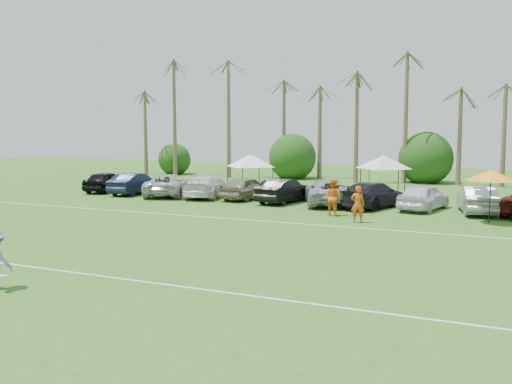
% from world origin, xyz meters
% --- Properties ---
extents(ground, '(120.00, 120.00, 0.00)m').
position_xyz_m(ground, '(0.00, 0.00, 0.00)').
color(ground, '#32611D').
rests_on(ground, ground).
extents(field_lines, '(80.00, 12.10, 0.01)m').
position_xyz_m(field_lines, '(0.00, 8.00, 0.01)').
color(field_lines, white).
rests_on(field_lines, ground).
extents(palm_tree_0, '(2.40, 2.40, 8.90)m').
position_xyz_m(palm_tree_0, '(-22.00, 38.00, 7.48)').
color(palm_tree_0, brown).
rests_on(palm_tree_0, ground).
extents(palm_tree_1, '(2.40, 2.40, 9.90)m').
position_xyz_m(palm_tree_1, '(-17.00, 38.00, 8.35)').
color(palm_tree_1, brown).
rests_on(palm_tree_1, ground).
extents(palm_tree_2, '(2.40, 2.40, 10.90)m').
position_xyz_m(palm_tree_2, '(-12.00, 38.00, 9.21)').
color(palm_tree_2, brown).
rests_on(palm_tree_2, ground).
extents(palm_tree_3, '(2.40, 2.40, 11.90)m').
position_xyz_m(palm_tree_3, '(-8.00, 38.00, 10.06)').
color(palm_tree_3, brown).
rests_on(palm_tree_3, ground).
extents(palm_tree_4, '(2.40, 2.40, 8.90)m').
position_xyz_m(palm_tree_4, '(-4.00, 38.00, 7.48)').
color(palm_tree_4, brown).
rests_on(palm_tree_4, ground).
extents(palm_tree_5, '(2.40, 2.40, 9.90)m').
position_xyz_m(palm_tree_5, '(0.00, 38.00, 8.35)').
color(palm_tree_5, brown).
rests_on(palm_tree_5, ground).
extents(palm_tree_6, '(2.40, 2.40, 10.90)m').
position_xyz_m(palm_tree_6, '(4.00, 38.00, 9.21)').
color(palm_tree_6, brown).
rests_on(palm_tree_6, ground).
extents(palm_tree_7, '(2.40, 2.40, 11.90)m').
position_xyz_m(palm_tree_7, '(8.00, 38.00, 10.06)').
color(palm_tree_7, brown).
rests_on(palm_tree_7, ground).
extents(bush_tree_0, '(4.00, 4.00, 4.00)m').
position_xyz_m(bush_tree_0, '(-19.00, 39.00, 1.80)').
color(bush_tree_0, brown).
rests_on(bush_tree_0, ground).
extents(bush_tree_1, '(4.00, 4.00, 4.00)m').
position_xyz_m(bush_tree_1, '(-6.00, 39.00, 1.80)').
color(bush_tree_1, brown).
rests_on(bush_tree_1, ground).
extents(bush_tree_2, '(4.00, 4.00, 4.00)m').
position_xyz_m(bush_tree_2, '(6.00, 39.00, 1.80)').
color(bush_tree_2, brown).
rests_on(bush_tree_2, ground).
extents(sideline_player_a, '(0.75, 0.59, 1.83)m').
position_xyz_m(sideline_player_a, '(6.00, 15.54, 0.92)').
color(sideline_player_a, '#CB5016').
rests_on(sideline_player_a, ground).
extents(sideline_player_b, '(1.16, 1.04, 1.96)m').
position_xyz_m(sideline_player_b, '(4.21, 17.32, 0.98)').
color(sideline_player_b, orange).
rests_on(sideline_player_b, ground).
extents(canopy_tent_left, '(3.95, 3.95, 3.20)m').
position_xyz_m(canopy_tent_left, '(-4.95, 26.58, 2.74)').
color(canopy_tent_left, black).
rests_on(canopy_tent_left, ground).
extents(canopy_tent_right, '(4.01, 4.01, 3.25)m').
position_xyz_m(canopy_tent_right, '(4.60, 28.16, 2.78)').
color(canopy_tent_right, black).
rests_on(canopy_tent_right, ground).
extents(market_umbrella, '(2.37, 2.37, 2.64)m').
position_xyz_m(market_umbrella, '(11.95, 18.01, 2.37)').
color(market_umbrella, black).
rests_on(market_umbrella, ground).
extents(parked_car_0, '(2.61, 4.74, 1.53)m').
position_xyz_m(parked_car_0, '(-14.47, 21.70, 0.76)').
color(parked_car_0, black).
rests_on(parked_car_0, ground).
extents(parked_car_1, '(1.88, 4.72, 1.53)m').
position_xyz_m(parked_car_1, '(-11.62, 21.29, 0.76)').
color(parked_car_1, '#101932').
rests_on(parked_car_1, ground).
extents(parked_car_2, '(4.16, 6.01, 1.53)m').
position_xyz_m(parked_car_2, '(-8.77, 21.37, 0.76)').
color(parked_car_2, '#B1B2B3').
rests_on(parked_car_2, ground).
extents(parked_car_3, '(3.06, 5.56, 1.53)m').
position_xyz_m(parked_car_3, '(-5.92, 21.69, 0.76)').
color(parked_car_3, white).
rests_on(parked_car_3, ground).
extents(parked_car_4, '(2.29, 4.65, 1.53)m').
position_xyz_m(parked_car_4, '(-3.07, 21.83, 0.76)').
color(parked_car_4, gray).
rests_on(parked_car_4, ground).
extents(parked_car_5, '(2.14, 4.79, 1.53)m').
position_xyz_m(parked_car_5, '(-0.22, 21.28, 0.76)').
color(parked_car_5, black).
rests_on(parked_car_5, ground).
extents(parked_car_6, '(4.36, 6.04, 1.53)m').
position_xyz_m(parked_car_6, '(2.63, 21.34, 0.76)').
color(parked_car_6, '#989AA2').
rests_on(parked_car_6, ground).
extents(parked_car_7, '(3.64, 5.66, 1.53)m').
position_xyz_m(parked_car_7, '(5.48, 21.30, 0.76)').
color(parked_car_7, black).
rests_on(parked_car_7, ground).
extents(parked_car_8, '(2.74, 4.77, 1.53)m').
position_xyz_m(parked_car_8, '(8.33, 21.47, 0.76)').
color(parked_car_8, white).
rests_on(parked_car_8, ground).
extents(parked_car_9, '(2.51, 4.86, 1.53)m').
position_xyz_m(parked_car_9, '(11.18, 21.25, 0.76)').
color(parked_car_9, slate).
rests_on(parked_car_9, ground).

